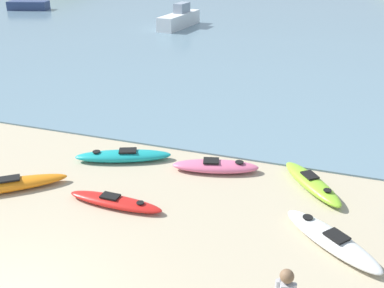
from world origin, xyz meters
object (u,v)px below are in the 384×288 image
object	(u,v)px
kayak_on_sand_1	(312,183)
moored_boat_0	(179,19)
kayak_on_sand_0	(123,156)
kayak_on_sand_3	(331,239)
kayak_on_sand_2	(115,202)
moored_boat_2	(29,5)
kayak_on_sand_5	(215,166)
kayak_on_sand_4	(2,186)

from	to	relation	value
kayak_on_sand_1	moored_boat_0	world-z (taller)	moored_boat_0
kayak_on_sand_0	kayak_on_sand_3	bearing A→B (deg)	-19.65
kayak_on_sand_2	moored_boat_2	bearing A→B (deg)	130.84
kayak_on_sand_0	kayak_on_sand_3	distance (m)	7.02
kayak_on_sand_0	moored_boat_0	xyz separation A→B (m)	(-6.71, 22.82, 0.53)
kayak_on_sand_0	kayak_on_sand_5	bearing A→B (deg)	5.41
kayak_on_sand_0	moored_boat_2	xyz separation A→B (m)	(-24.40, 26.94, 0.31)
kayak_on_sand_5	moored_boat_2	xyz separation A→B (m)	(-27.41, 26.65, 0.31)
kayak_on_sand_0	moored_boat_2	size ratio (longest dim) A/B	0.75
kayak_on_sand_2	kayak_on_sand_4	distance (m)	3.40
kayak_on_sand_1	moored_boat_2	xyz separation A→B (m)	(-30.31, 26.72, 0.31)
moored_boat_0	kayak_on_sand_5	bearing A→B (deg)	-66.66
kayak_on_sand_4	moored_boat_2	xyz separation A→B (m)	(-22.05, 29.80, 0.30)
kayak_on_sand_4	kayak_on_sand_2	bearing A→B (deg)	6.34
kayak_on_sand_0	kayak_on_sand_2	world-z (taller)	kayak_on_sand_0
kayak_on_sand_2	moored_boat_0	xyz separation A→B (m)	(-7.75, 25.32, 0.57)
kayak_on_sand_3	kayak_on_sand_4	distance (m)	8.97
kayak_on_sand_2	kayak_on_sand_5	world-z (taller)	kayak_on_sand_5
kayak_on_sand_0	kayak_on_sand_2	bearing A→B (deg)	-67.48
kayak_on_sand_3	kayak_on_sand_4	xyz separation A→B (m)	(-8.96, -0.51, 0.00)
moored_boat_0	moored_boat_2	size ratio (longest dim) A/B	1.32
kayak_on_sand_2	moored_boat_0	bearing A→B (deg)	107.02
kayak_on_sand_3	moored_boat_2	distance (m)	42.66
kayak_on_sand_2	kayak_on_sand_4	size ratio (longest dim) A/B	0.86
kayak_on_sand_5	moored_boat_0	size ratio (longest dim) A/B	0.50
kayak_on_sand_1	kayak_on_sand_3	distance (m)	2.67
kayak_on_sand_3	kayak_on_sand_5	distance (m)	4.46
moored_boat_0	kayak_on_sand_1	bearing A→B (deg)	-60.82
kayak_on_sand_0	kayak_on_sand_2	xyz separation A→B (m)	(1.03, -2.49, -0.04)
moored_boat_2	kayak_on_sand_4	bearing A→B (deg)	-53.50
kayak_on_sand_1	kayak_on_sand_4	bearing A→B (deg)	-159.55
kayak_on_sand_1	kayak_on_sand_2	bearing A→B (deg)	-150.99
kayak_on_sand_3	kayak_on_sand_0	bearing A→B (deg)	160.35
kayak_on_sand_1	kayak_on_sand_2	xyz separation A→B (m)	(-4.88, -2.71, -0.04)
kayak_on_sand_3	kayak_on_sand_5	size ratio (longest dim) A/B	0.96
kayak_on_sand_3	kayak_on_sand_5	world-z (taller)	kayak_on_sand_5
kayak_on_sand_0	kayak_on_sand_4	size ratio (longest dim) A/B	0.97
kayak_on_sand_0	moored_boat_2	distance (m)	36.35
kayak_on_sand_4	moored_boat_2	size ratio (longest dim) A/B	0.78
kayak_on_sand_3	kayak_on_sand_5	bearing A→B (deg)	143.68
kayak_on_sand_0	kayak_on_sand_5	size ratio (longest dim) A/B	1.13
kayak_on_sand_3	kayak_on_sand_4	world-z (taller)	kayak_on_sand_4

